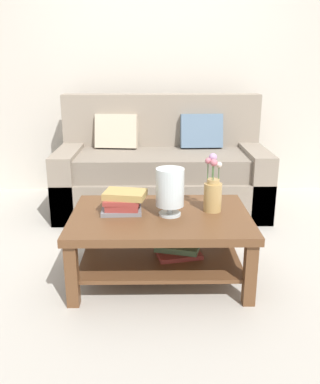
{
  "coord_description": "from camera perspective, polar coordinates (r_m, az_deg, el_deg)",
  "views": [
    {
      "loc": [
        -0.06,
        -2.84,
        1.37
      ],
      "look_at": [
        -0.02,
        -0.23,
        0.54
      ],
      "focal_mm": 38.65,
      "sensor_mm": 36.0,
      "label": 1
    }
  ],
  "objects": [
    {
      "name": "glass_hurricane_vase",
      "position": [
        2.56,
        1.38,
        0.45
      ],
      "size": [
        0.18,
        0.18,
        0.3
      ],
      "color": "silver",
      "rests_on": "coffee_table"
    },
    {
      "name": "back_wall",
      "position": [
        4.49,
        -0.14,
        17.43
      ],
      "size": [
        6.4,
        0.12,
        2.7
      ],
      "primitive_type": "cube",
      "color": "beige",
      "rests_on": "ground"
    },
    {
      "name": "coffee_table",
      "position": [
        2.67,
        0.18,
        -5.51
      ],
      "size": [
        1.13,
        0.78,
        0.44
      ],
      "color": "brown",
      "rests_on": "ground"
    },
    {
      "name": "book_stack_main",
      "position": [
        2.65,
        -5.12,
        -1.34
      ],
      "size": [
        0.3,
        0.23,
        0.14
      ],
      "color": "slate",
      "rests_on": "coffee_table"
    },
    {
      "name": "ground_plane",
      "position": [
        3.15,
        0.25,
        -8.08
      ],
      "size": [
        10.0,
        10.0,
        0.0
      ],
      "primitive_type": "plane",
      "color": "#B7B2A8"
    },
    {
      "name": "couch",
      "position": [
        3.95,
        0.23,
        2.93
      ],
      "size": [
        1.92,
        0.9,
        1.06
      ],
      "color": "gray",
      "rests_on": "ground"
    },
    {
      "name": "flower_pitcher",
      "position": [
        2.66,
        7.3,
        0.02
      ],
      "size": [
        0.12,
        0.12,
        0.38
      ],
      "color": "tan",
      "rests_on": "coffee_table"
    }
  ]
}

